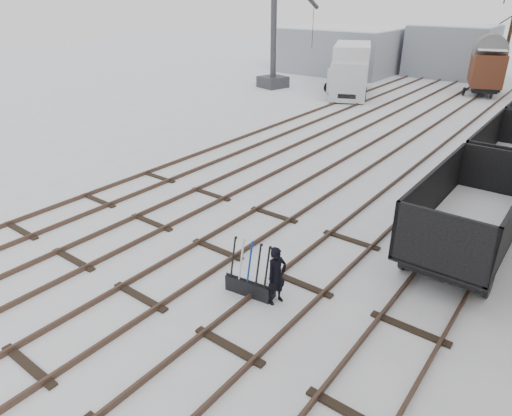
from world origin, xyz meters
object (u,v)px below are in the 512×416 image
at_px(crane, 275,54).
at_px(freight_wagon_a, 468,225).
at_px(panel_van, 346,78).
at_px(box_van_wagon, 487,68).
at_px(ground_frame, 250,284).
at_px(lorry, 350,69).
at_px(worker, 277,276).

bearing_deg(crane, freight_wagon_a, -27.22).
bearing_deg(panel_van, box_van_wagon, 16.20).
distance_m(ground_frame, lorry, 26.84).
relative_size(worker, crane, 0.16).
bearing_deg(freight_wagon_a, panel_van, 125.14).
distance_m(worker, panel_van, 28.26).
bearing_deg(freight_wagon_a, worker, -119.96).
xyz_separation_m(lorry, crane, (-6.16, -1.15, 0.73)).
height_order(worker, freight_wagon_a, freight_wagon_a).
bearing_deg(lorry, crane, 166.37).
bearing_deg(freight_wagon_a, box_van_wagon, 101.87).
bearing_deg(lorry, worker, -91.27).
relative_size(box_van_wagon, panel_van, 1.07).
xyz_separation_m(freight_wagon_a, box_van_wagon, (-5.36, 25.51, 1.03)).
bearing_deg(worker, panel_van, 39.47).
relative_size(worker, box_van_wagon, 0.32).
relative_size(ground_frame, worker, 0.95).
height_order(ground_frame, crane, crane).
relative_size(box_van_wagon, lorry, 0.60).
distance_m(ground_frame, freight_wagon_a, 6.76).
xyz_separation_m(freight_wagon_a, panel_van, (-14.42, 20.49, 0.05)).
relative_size(ground_frame, box_van_wagon, 0.30).
xyz_separation_m(ground_frame, crane, (-15.92, 23.81, 2.30)).
distance_m(freight_wagon_a, box_van_wagon, 26.08).
bearing_deg(crane, worker, -39.35).
height_order(worker, crane, crane).
xyz_separation_m(box_van_wagon, crane, (-14.43, -7.21, 0.60)).
height_order(ground_frame, lorry, lorry).
distance_m(lorry, crane, 6.31).
bearing_deg(crane, ground_frame, -40.70).
relative_size(freight_wagon_a, box_van_wagon, 1.23).
distance_m(ground_frame, box_van_wagon, 31.10).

